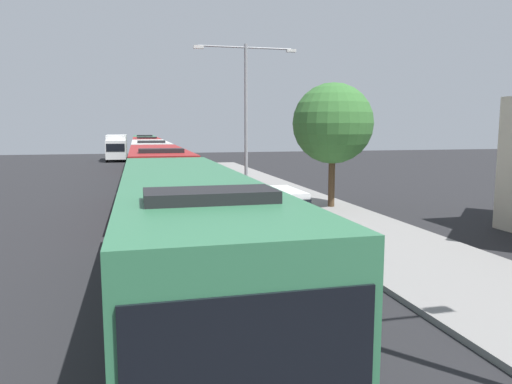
# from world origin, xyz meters

# --- Properties ---
(bus_lead) EXTENTS (2.58, 12.25, 3.21)m
(bus_lead) POSITION_xyz_m (-1.30, 11.55, 1.69)
(bus_lead) COLOR #33724C
(bus_lead) RESTS_ON ground_plane
(bus_second_in_line) EXTENTS (2.58, 11.93, 3.21)m
(bus_second_in_line) POSITION_xyz_m (-1.30, 24.48, 1.69)
(bus_second_in_line) COLOR maroon
(bus_second_in_line) RESTS_ON ground_plane
(bus_middle) EXTENTS (2.58, 12.26, 3.21)m
(bus_middle) POSITION_xyz_m (-1.30, 37.12, 1.69)
(bus_middle) COLOR silver
(bus_middle) RESTS_ON ground_plane
(bus_fourth_in_line) EXTENTS (2.58, 10.91, 3.21)m
(bus_fourth_in_line) POSITION_xyz_m (-1.30, 49.86, 1.69)
(bus_fourth_in_line) COLOR maroon
(bus_fourth_in_line) RESTS_ON ground_plane
(bus_rear) EXTENTS (2.58, 11.79, 3.21)m
(bus_rear) POSITION_xyz_m (-1.30, 61.77, 1.69)
(bus_rear) COLOR #33724C
(bus_rear) RESTS_ON ground_plane
(white_suv) EXTENTS (1.86, 4.51, 1.90)m
(white_suv) POSITION_xyz_m (2.40, 17.34, 1.03)
(white_suv) COLOR white
(white_suv) RESTS_ON ground_plane
(box_truck_oncoming) EXTENTS (2.35, 7.39, 3.15)m
(box_truck_oncoming) POSITION_xyz_m (-4.60, 63.38, 1.70)
(box_truck_oncoming) COLOR white
(box_truck_oncoming) RESTS_ON ground_plane
(streetlamp_mid) EXTENTS (6.07, 0.28, 8.69)m
(streetlamp_mid) POSITION_xyz_m (4.10, 29.59, 5.45)
(streetlamp_mid) COLOR gray
(streetlamp_mid) RESTS_ON sidewalk
(roadside_tree) EXTENTS (3.92, 3.92, 6.05)m
(roadside_tree) POSITION_xyz_m (7.07, 23.57, 4.23)
(roadside_tree) COLOR #4C3823
(roadside_tree) RESTS_ON sidewalk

